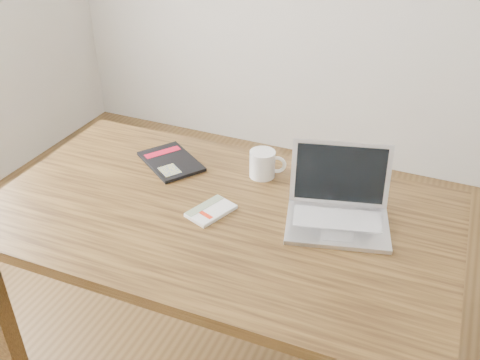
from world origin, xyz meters
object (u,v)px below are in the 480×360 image
at_px(black_guidebook, 171,161).
at_px(laptop, 338,206).
at_px(desk, 219,233).
at_px(coffee_mug, 263,164).
at_px(white_guidebook, 211,211).

distance_m(black_guidebook, laptop, 0.68).
relative_size(desk, laptop, 4.09).
bearing_deg(black_guidebook, coffee_mug, -47.43).
height_order(white_guidebook, laptop, laptop).
distance_m(desk, black_guidebook, 0.38).
height_order(desk, laptop, laptop).
xyz_separation_m(desk, black_guidebook, (-0.30, 0.21, 0.10)).
bearing_deg(laptop, desk, -177.16).
relative_size(desk, black_guidebook, 5.10).
bearing_deg(laptop, white_guidebook, -175.97).
relative_size(desk, coffee_mug, 11.78).
xyz_separation_m(white_guidebook, laptop, (0.39, 0.13, 0.04)).
height_order(laptop, coffee_mug, laptop).
height_order(black_guidebook, laptop, laptop).
bearing_deg(laptop, coffee_mug, 139.76).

